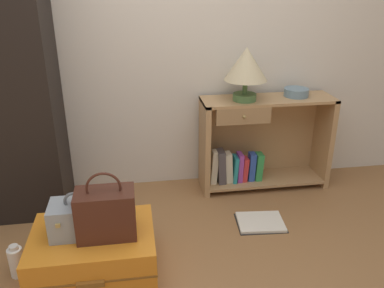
% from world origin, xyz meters
% --- Properties ---
extents(back_wall, '(6.40, 0.10, 2.60)m').
position_xyz_m(back_wall, '(0.00, 1.50, 1.30)').
color(back_wall, silver).
rests_on(back_wall, ground_plane).
extents(bookshelf, '(1.00, 0.32, 0.72)m').
position_xyz_m(bookshelf, '(0.73, 1.29, 0.35)').
color(bookshelf, tan).
rests_on(bookshelf, ground_plane).
extents(table_lamp, '(0.31, 0.31, 0.38)m').
position_xyz_m(table_lamp, '(0.58, 1.24, 0.97)').
color(table_lamp, '#4C7542').
rests_on(table_lamp, bookshelf).
extents(bowl, '(0.18, 0.18, 0.06)m').
position_xyz_m(bowl, '(1.00, 1.29, 0.75)').
color(bowl, slate).
rests_on(bowl, bookshelf).
extents(suitcase_large, '(0.68, 0.53, 0.26)m').
position_xyz_m(suitcase_large, '(-0.49, 0.43, 0.13)').
color(suitcase_large, orange).
rests_on(suitcase_large, ground_plane).
extents(train_case, '(0.27, 0.21, 0.26)m').
position_xyz_m(train_case, '(-0.57, 0.44, 0.35)').
color(train_case, '#8E99A3').
rests_on(train_case, suitcase_large).
extents(handbag, '(0.31, 0.18, 0.38)m').
position_xyz_m(handbag, '(-0.40, 0.40, 0.39)').
color(handbag, '#472319').
rests_on(handbag, suitcase_large).
extents(bottle, '(0.08, 0.08, 0.20)m').
position_xyz_m(bottle, '(-0.92, 0.45, 0.09)').
color(bottle, white).
rests_on(bottle, ground_plane).
extents(open_book_on_floor, '(0.34, 0.28, 0.02)m').
position_xyz_m(open_book_on_floor, '(0.59, 0.74, 0.01)').
color(open_book_on_floor, white).
rests_on(open_book_on_floor, ground_plane).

